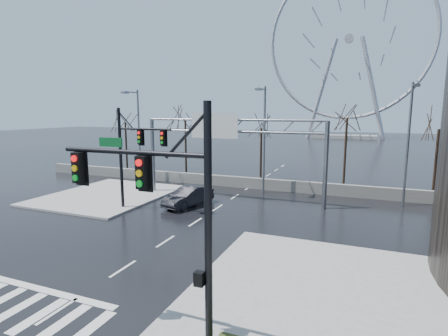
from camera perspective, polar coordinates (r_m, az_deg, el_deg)
The scene contains 17 objects.
ground at distance 18.67m, azimuth -16.16°, elevation -15.53°, with size 260.00×260.00×0.00m, color black.
sidewalk_right_ext at distance 17.02m, azimuth 18.04°, elevation -17.88°, with size 12.00×10.00×0.15m, color gray.
sidewalk_far at distance 34.13m, azimuth -18.35°, elevation -4.19°, with size 10.00×12.00×0.15m, color gray.
barrier_wall at distance 35.61m, azimuth 3.99°, elevation -2.42°, with size 52.00×0.50×1.10m, color slate.
signal_mast_near at distance 11.09m, azimuth -9.12°, elevation -5.64°, with size 5.52×0.41×8.00m.
signal_mast_far at distance 27.83m, azimuth -14.79°, elevation 2.98°, with size 4.72×0.41×8.00m.
sign_gantry at distance 30.38m, azimuth 0.46°, elevation 4.43°, with size 16.36×0.40×7.60m.
streetlight_left at distance 38.77m, azimuth -14.03°, elevation 6.23°, with size 0.50×2.55×10.00m.
streetlight_mid at distance 32.61m, azimuth 6.45°, elevation 5.94°, with size 0.50×2.55×10.00m.
streetlight_right at distance 31.59m, azimuth 27.99°, elevation 4.83°, with size 0.50×2.55×10.00m.
tree_far_left at distance 47.05m, azimuth -15.78°, elevation 6.25°, with size 3.50×3.50×7.00m.
tree_left at distance 41.70m, azimuth -6.33°, elevation 6.76°, with size 3.75×3.75×7.50m.
tree_center at distance 39.28m, azimuth 6.10°, elevation 5.44°, with size 3.25×3.25×6.50m.
tree_right at distance 36.77m, azimuth 19.38°, elevation 6.36°, with size 3.90×3.90×7.80m.
tree_far_right at distance 37.80m, azimuth 31.58°, elevation 4.37°, with size 3.40×3.40×6.80m.
ferris_wheel at distance 109.91m, azimuth 19.70°, elevation 18.31°, with size 45.00×6.00×50.91m.
car at distance 28.97m, azimuth -5.83°, elevation -4.66°, with size 1.67×4.78×1.57m, color black.
Camera 1 is at (10.72, -13.20, 7.68)m, focal length 28.00 mm.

